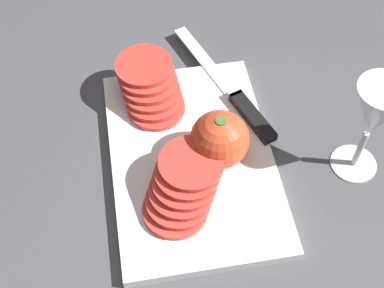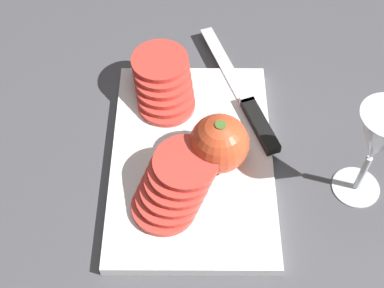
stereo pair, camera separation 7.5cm
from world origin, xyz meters
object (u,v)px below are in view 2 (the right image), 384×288
(whole_tomato, at_px, (219,143))
(tomato_slice_stack_near, at_px, (175,184))
(wine_glass, at_px, (378,141))
(knife, at_px, (252,111))
(tomato_slice_stack_far, at_px, (163,82))

(whole_tomato, bearing_deg, tomato_slice_stack_near, -47.15)
(wine_glass, height_order, whole_tomato, wine_glass)
(whole_tomato, relative_size, tomato_slice_stack_near, 0.64)
(knife, distance_m, tomato_slice_stack_near, 0.18)
(whole_tomato, xyz_separation_m, tomato_slice_stack_near, (0.06, -0.06, -0.02))
(whole_tomato, bearing_deg, tomato_slice_stack_far, -147.23)
(knife, height_order, tomato_slice_stack_far, tomato_slice_stack_far)
(knife, distance_m, tomato_slice_stack_far, 0.14)
(whole_tomato, distance_m, knife, 0.11)
(tomato_slice_stack_near, relative_size, tomato_slice_stack_far, 0.94)
(whole_tomato, relative_size, knife, 0.31)
(tomato_slice_stack_near, bearing_deg, tomato_slice_stack_far, -173.16)
(whole_tomato, bearing_deg, wine_glass, 79.89)
(wine_glass, distance_m, tomato_slice_stack_near, 0.27)
(wine_glass, relative_size, tomato_slice_stack_far, 1.18)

